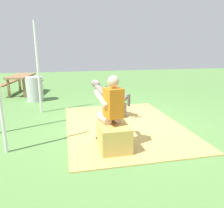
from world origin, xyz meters
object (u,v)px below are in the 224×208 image
hay_bale (114,138)px  picnic_bench (21,80)px  water_barrel (35,89)px  tent_pole_right (38,69)px  person_seated (111,108)px  pony_standing (112,96)px

hay_bale → picnic_bench: picnic_bench is taller
water_barrel → tent_pole_right: (-1.47, -0.32, 0.82)m
picnic_bench → hay_bale: bearing=-155.8°
person_seated → water_barrel: 4.44m
person_seated → tent_pole_right: size_ratio=0.54×
hay_bale → tent_pole_right: bearing=28.7°
pony_standing → water_barrel: (2.22, 2.21, -0.15)m
tent_pole_right → hay_bale: bearing=-151.3°
picnic_bench → water_barrel: bearing=-153.2°
water_barrel → picnic_bench: 1.40m
hay_bale → water_barrel: 4.59m
hay_bale → tent_pole_right: 3.28m
hay_bale → person_seated: size_ratio=0.48×
tent_pole_right → water_barrel: bearing=12.4°
hay_bale → tent_pole_right: size_ratio=0.26×
water_barrel → hay_bale: bearing=-156.6°
water_barrel → person_seated: bearing=-156.0°
hay_bale → water_barrel: water_barrel is taller
hay_bale → person_seated: person_seated is taller
person_seated → water_barrel: size_ratio=1.62×
hay_bale → water_barrel: (4.21, 1.82, 0.18)m
hay_bale → pony_standing: size_ratio=0.56×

